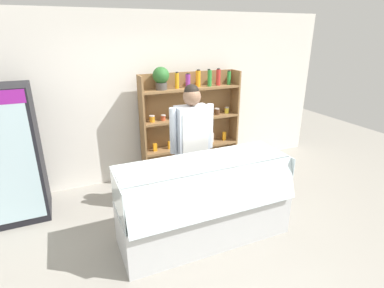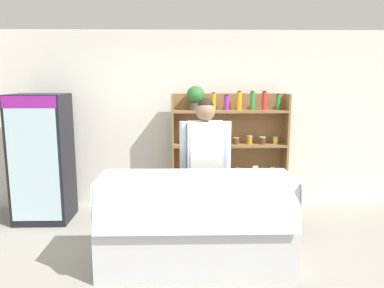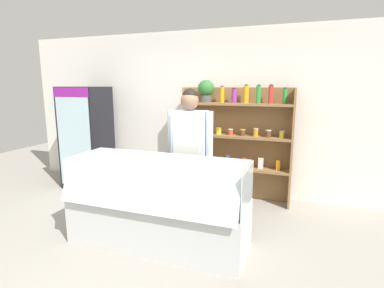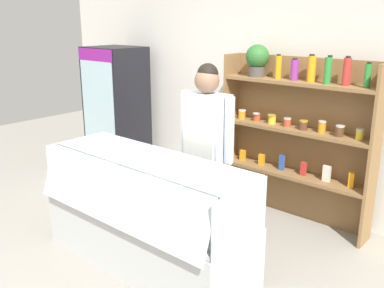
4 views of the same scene
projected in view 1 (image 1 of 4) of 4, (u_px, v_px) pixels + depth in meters
The scene contains 6 objects.
ground_plane at pixel (198, 246), 3.56m from camera, with size 12.00×12.00×0.00m, color gray.
back_wall at pixel (144, 99), 4.90m from camera, with size 6.80×0.10×2.70m, color white.
drinks_fridge at pixel (9, 156), 3.84m from camera, with size 0.74×0.65×1.79m.
shelving_unit at pixel (187, 116), 5.00m from camera, with size 1.69×0.29×1.89m.
deli_display_case at pixel (204, 215), 3.62m from camera, with size 2.02×0.78×1.01m.
shop_clerk at pixel (192, 138), 3.98m from camera, with size 0.62×0.25×1.77m.
Camera 1 is at (-1.24, -2.63, 2.39)m, focal length 28.00 mm.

